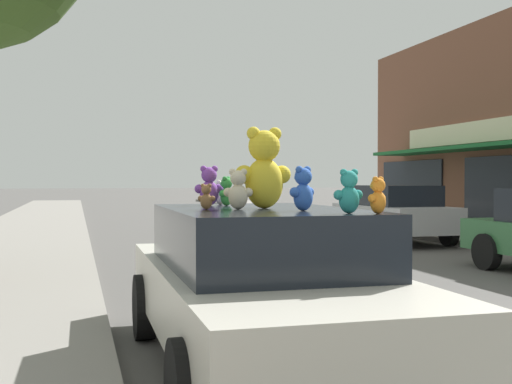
% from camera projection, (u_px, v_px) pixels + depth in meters
% --- Properties ---
extents(plush_art_car, '(1.95, 4.48, 1.40)m').
position_uv_depth(plush_art_car, '(260.00, 284.00, 5.52)').
color(plush_art_car, beige).
rests_on(plush_art_car, ground_plane).
extents(teddy_bear_giant, '(0.52, 0.33, 0.70)m').
position_uv_depth(teddy_bear_giant, '(264.00, 169.00, 5.52)').
color(teddy_bear_giant, yellow).
rests_on(teddy_bear_giant, plush_art_car).
extents(teddy_bear_green, '(0.18, 0.20, 0.28)m').
position_uv_depth(teddy_bear_green, '(226.00, 192.00, 6.10)').
color(teddy_bear_green, green).
rests_on(teddy_bear_green, plush_art_car).
extents(teddy_bear_purple, '(0.28, 0.17, 0.38)m').
position_uv_depth(teddy_bear_purple, '(209.00, 186.00, 6.15)').
color(teddy_bear_purple, purple).
rests_on(teddy_bear_purple, plush_art_car).
extents(teddy_bear_white, '(0.16, 0.17, 0.25)m').
position_uv_depth(teddy_bear_white, '(220.00, 193.00, 6.40)').
color(teddy_bear_white, white).
rests_on(teddy_bear_white, plush_art_car).
extents(teddy_bear_brown, '(0.16, 0.14, 0.22)m').
position_uv_depth(teddy_bear_brown, '(206.00, 197.00, 5.33)').
color(teddy_bear_brown, olive).
rests_on(teddy_bear_brown, plush_art_car).
extents(teddy_bear_cream, '(0.26, 0.18, 0.34)m').
position_uv_depth(teddy_bear_cream, '(238.00, 190.00, 5.36)').
color(teddy_bear_cream, beige).
rests_on(teddy_bear_cream, plush_art_car).
extents(teddy_bear_teal, '(0.24, 0.16, 0.33)m').
position_uv_depth(teddy_bear_teal, '(349.00, 192.00, 4.67)').
color(teddy_bear_teal, teal).
rests_on(teddy_bear_teal, plush_art_car).
extents(teddy_bear_blue, '(0.26, 0.21, 0.36)m').
position_uv_depth(teddy_bear_blue, '(303.00, 189.00, 5.07)').
color(teddy_bear_blue, blue).
rests_on(teddy_bear_blue, plush_art_car).
extents(teddy_bear_orange, '(0.20, 0.17, 0.27)m').
position_uv_depth(teddy_bear_orange, '(378.00, 196.00, 4.63)').
color(teddy_bear_orange, orange).
rests_on(teddy_bear_orange, plush_art_car).
extents(parked_car_far_right, '(1.95, 4.07, 1.51)m').
position_uv_depth(parked_car_far_right, '(393.00, 212.00, 16.97)').
color(parked_car_far_right, '#B7B7BC').
rests_on(parked_car_far_right, ground_plane).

